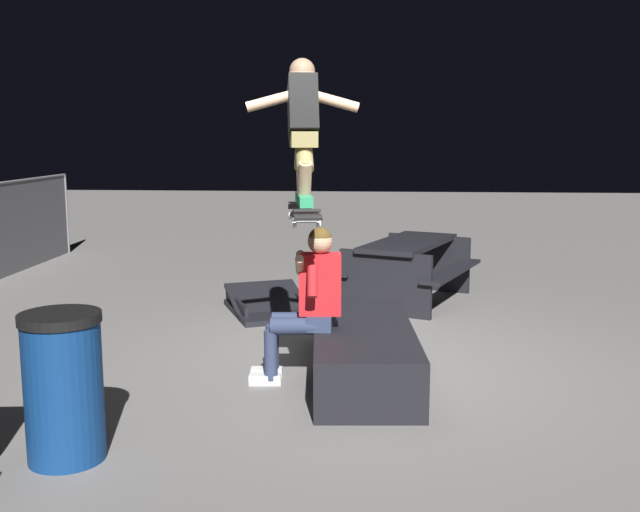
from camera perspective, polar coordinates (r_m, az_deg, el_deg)
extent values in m
plane|color=slate|center=(6.58, 3.35, -8.55)|extent=(40.00, 40.00, 0.00)
cube|color=black|center=(6.24, 3.30, -7.39)|extent=(2.12, 0.96, 0.45)
cube|color=#2D3856|center=(6.09, 0.00, -5.02)|extent=(0.32, 0.20, 0.12)
cube|color=red|center=(6.02, 0.00, -2.16)|extent=(0.22, 0.35, 0.50)
sphere|color=tan|center=(5.96, 0.00, 1.14)|extent=(0.20, 0.20, 0.20)
sphere|color=brown|center=(5.96, 0.00, 1.33)|extent=(0.19, 0.19, 0.19)
cylinder|color=red|center=(5.81, -0.59, -1.83)|extent=(0.20, 0.09, 0.29)
cylinder|color=tan|center=(5.87, -1.56, -0.72)|extent=(0.24, 0.09, 0.19)
cylinder|color=red|center=(6.20, -0.55, -1.11)|extent=(0.20, 0.09, 0.29)
cylinder|color=tan|center=(6.11, -1.50, -0.33)|extent=(0.24, 0.09, 0.19)
cylinder|color=#2D3856|center=(6.01, -1.92, -5.41)|extent=(0.17, 0.41, 0.14)
cylinder|color=#2D3856|center=(6.09, -3.80, -7.63)|extent=(0.11, 0.11, 0.41)
cube|color=white|center=(6.15, -4.25, -9.44)|extent=(0.12, 0.27, 0.08)
cylinder|color=#2D3856|center=(6.19, -1.86, -4.99)|extent=(0.17, 0.41, 0.14)
cylinder|color=#2D3856|center=(6.26, -3.69, -7.15)|extent=(0.11, 0.11, 0.41)
cube|color=white|center=(6.32, -4.13, -8.92)|extent=(0.12, 0.27, 0.08)
cube|color=black|center=(5.77, -1.25, 3.30)|extent=(0.81, 0.33, 0.15)
cube|color=black|center=(6.22, -1.53, 3.92)|extent=(0.15, 0.22, 0.07)
cube|color=black|center=(5.33, -0.92, 3.00)|extent=(0.15, 0.22, 0.04)
cube|color=#99999E|center=(6.05, -1.43, 3.34)|extent=(0.09, 0.17, 0.04)
cylinder|color=white|center=(6.05, -2.28, 3.10)|extent=(0.06, 0.04, 0.05)
cylinder|color=white|center=(6.06, -0.58, 3.12)|extent=(0.06, 0.04, 0.05)
cube|color=#99999E|center=(5.50, -1.05, 2.73)|extent=(0.09, 0.17, 0.04)
cylinder|color=white|center=(5.50, -1.99, 2.46)|extent=(0.06, 0.04, 0.05)
cylinder|color=white|center=(5.51, -0.11, 2.48)|extent=(0.06, 0.04, 0.05)
cube|color=#2D9E66|center=(5.94, -1.37, 4.54)|extent=(0.27, 0.14, 0.08)
cube|color=#2D9E66|center=(5.58, -1.13, 4.22)|extent=(0.27, 0.14, 0.08)
cylinder|color=tan|center=(5.88, -1.34, 6.05)|extent=(0.25, 0.14, 0.31)
cylinder|color=#928450|center=(5.80, -1.30, 7.98)|extent=(0.35, 0.18, 0.33)
cylinder|color=tan|center=(5.63, -1.17, 5.90)|extent=(0.25, 0.14, 0.31)
cylinder|color=#928450|center=(5.69, -1.23, 7.95)|extent=(0.35, 0.18, 0.33)
cube|color=#928450|center=(5.74, -1.27, 8.96)|extent=(0.33, 0.25, 0.12)
cube|color=black|center=(5.82, -1.33, 11.33)|extent=(0.48, 0.29, 0.52)
sphere|color=tan|center=(5.90, -1.38, 14.03)|extent=(0.20, 0.20, 0.20)
cylinder|color=tan|center=(5.84, -3.55, 11.90)|extent=(0.15, 0.45, 0.19)
cylinder|color=tan|center=(5.87, 0.84, 11.90)|extent=(0.15, 0.45, 0.19)
cube|color=black|center=(8.52, -3.84, -4.17)|extent=(1.40, 1.23, 0.06)
cube|color=black|center=(8.50, -3.85, -3.78)|extent=(1.35, 1.21, 0.35)
cube|color=black|center=(8.57, -6.44, -3.77)|extent=(0.98, 0.44, 0.16)
cube|color=black|center=(8.46, -1.22, -3.88)|extent=(0.98, 0.44, 0.16)
cube|color=black|center=(9.01, 6.84, 1.00)|extent=(1.84, 1.30, 0.06)
cube|color=black|center=(9.26, 3.60, -0.61)|extent=(1.66, 0.87, 0.04)
cube|color=black|center=(8.89, 10.13, -1.15)|extent=(1.66, 0.87, 0.04)
cube|color=black|center=(9.79, 8.32, -0.50)|extent=(0.48, 1.04, 0.72)
cube|color=black|center=(8.36, 5.00, -2.12)|extent=(0.48, 1.04, 0.72)
cylinder|color=navy|center=(4.94, -19.10, -9.84)|extent=(0.48, 0.48, 0.88)
cylinder|color=black|center=(4.81, -19.41, -4.51)|extent=(0.50, 0.50, 0.06)
cylinder|color=slate|center=(13.40, -18.92, 3.08)|extent=(0.05, 0.05, 1.34)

